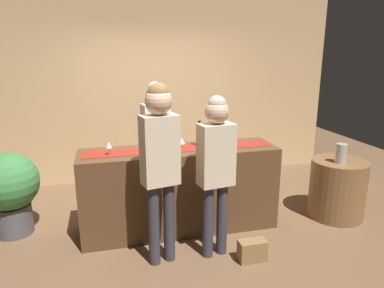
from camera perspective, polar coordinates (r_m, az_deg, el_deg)
name	(u,v)px	position (r m, az deg, el deg)	size (l,w,h in m)	color
ground_plane	(180,227)	(4.29, -1.95, -13.53)	(10.00, 10.00, 0.00)	brown
back_wall	(154,90)	(5.68, -6.27, 8.82)	(6.00, 0.12, 2.90)	tan
bar_counter	(180,189)	(4.08, -2.01, -7.47)	(2.25, 0.60, 0.98)	#543821
counter_runner_cloth	(179,149)	(3.92, -2.07, -0.80)	(2.14, 0.28, 0.01)	maroon
wine_bottle_amber	(199,137)	(4.02, 1.21, 1.22)	(0.07, 0.07, 0.30)	brown
wine_bottle_clear	(211,136)	(4.05, 3.22, 1.33)	(0.07, 0.07, 0.30)	#B2C6C1
wine_bottle_green	(166,140)	(3.88, -4.29, 0.69)	(0.07, 0.07, 0.30)	#194723
wine_glass_near_customer	(182,141)	(3.84, -1.68, 0.45)	(0.07, 0.07, 0.14)	silver
wine_glass_mid_counter	(109,145)	(3.77, -13.56, -0.23)	(0.07, 0.07, 0.14)	silver
bartender	(156,133)	(4.43, -5.94, 1.85)	(0.37, 0.26, 1.70)	#26262B
customer_sipping	(216,161)	(3.37, 3.97, -2.81)	(0.37, 0.25, 1.66)	#33333D
customer_browsing	(160,155)	(3.23, -5.31, -1.83)	(0.37, 0.27, 1.78)	#33333D
round_side_table	(337,189)	(4.78, 22.81, -6.80)	(0.68, 0.68, 0.74)	brown
vase_on_side_table	(341,153)	(4.54, 23.35, -1.45)	(0.13, 0.13, 0.24)	#A8A399
potted_plant_tall	(10,188)	(4.43, -27.84, -6.50)	(0.66, 0.66, 0.96)	#4C4C51
handbag	(252,251)	(3.69, 9.88, -16.92)	(0.28, 0.14, 0.22)	olive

